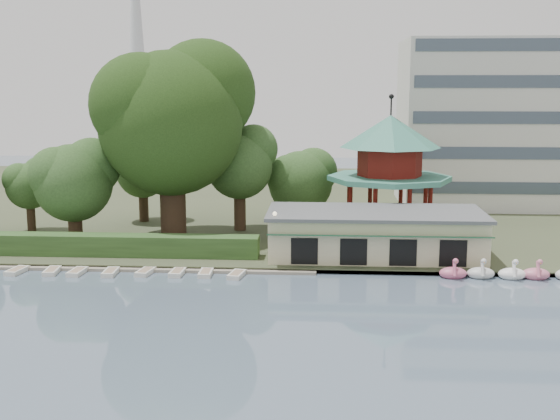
# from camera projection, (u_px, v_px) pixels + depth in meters

# --- Properties ---
(ground_plane) EXTENTS (220.00, 220.00, 0.00)m
(ground_plane) POSITION_uv_depth(u_px,v_px,m) (225.00, 350.00, 40.13)
(ground_plane) COLOR slate
(ground_plane) RESTS_ON ground
(shore) EXTENTS (220.00, 70.00, 0.40)m
(shore) POSITION_uv_depth(u_px,v_px,m) (282.00, 201.00, 91.19)
(shore) COLOR #424930
(shore) RESTS_ON ground
(embankment) EXTENTS (220.00, 0.60, 0.30)m
(embankment) POSITION_uv_depth(u_px,v_px,m) (255.00, 270.00, 57.10)
(embankment) COLOR gray
(embankment) RESTS_ON ground
(dock) EXTENTS (34.00, 1.60, 0.24)m
(dock) POSITION_uv_depth(u_px,v_px,m) (110.00, 268.00, 57.77)
(dock) COLOR gray
(dock) RESTS_ON ground
(boathouse) EXTENTS (18.60, 9.39, 3.90)m
(boathouse) POSITION_uv_depth(u_px,v_px,m) (375.00, 233.00, 60.67)
(boathouse) COLOR beige
(boathouse) RESTS_ON shore
(pavilion) EXTENTS (12.40, 12.40, 13.50)m
(pavilion) POSITION_uv_depth(u_px,v_px,m) (390.00, 162.00, 69.50)
(pavilion) COLOR beige
(pavilion) RESTS_ON shore
(office_building) EXTENTS (38.00, 18.00, 20.00)m
(office_building) POSITION_uv_depth(u_px,v_px,m) (550.00, 129.00, 84.49)
(office_building) COLOR silver
(office_building) RESTS_ON shore
(broadcast_tower) EXTENTS (8.00, 8.00, 96.00)m
(broadcast_tower) POSITION_uv_depth(u_px,v_px,m) (135.00, 8.00, 174.43)
(broadcast_tower) COLOR silver
(broadcast_tower) RESTS_ON ground
(hedge) EXTENTS (30.00, 2.00, 1.80)m
(hedge) POSITION_uv_depth(u_px,v_px,m) (87.00, 245.00, 61.00)
(hedge) COLOR #345625
(hedge) RESTS_ON shore
(lamp_post) EXTENTS (0.36, 0.36, 4.28)m
(lamp_post) POSITION_uv_depth(u_px,v_px,m) (275.00, 228.00, 58.12)
(lamp_post) COLOR black
(lamp_post) RESTS_ON shore
(big_tree) EXTENTS (15.06, 14.04, 19.01)m
(big_tree) POSITION_uv_depth(u_px,v_px,m) (173.00, 113.00, 66.26)
(big_tree) COLOR #3A281C
(big_tree) RESTS_ON shore
(small_trees) EXTENTS (40.13, 17.25, 10.71)m
(small_trees) POSITION_uv_depth(u_px,v_px,m) (146.00, 175.00, 70.27)
(small_trees) COLOR #3A281C
(small_trees) RESTS_ON shore
(swan_boats) EXTENTS (11.77, 2.00, 1.92)m
(swan_boats) POSITION_uv_depth(u_px,v_px,m) (521.00, 274.00, 54.94)
(swan_boats) COLOR #D46183
(swan_boats) RESTS_ON ground
(moored_rowboats) EXTENTS (27.04, 2.81, 0.36)m
(moored_rowboats) POSITION_uv_depth(u_px,v_px,m) (79.00, 271.00, 56.52)
(moored_rowboats) COLOR silver
(moored_rowboats) RESTS_ON ground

